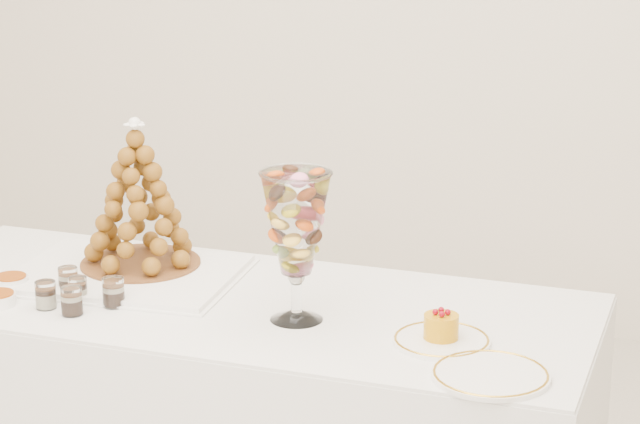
% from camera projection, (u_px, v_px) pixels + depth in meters
% --- Properties ---
extents(lace_tray, '(0.59, 0.46, 0.02)m').
position_uv_depth(lace_tray, '(127.00, 274.00, 3.23)').
color(lace_tray, white).
rests_on(lace_tray, buffet_table).
extents(macaron_vase, '(0.16, 0.16, 0.36)m').
position_uv_depth(macaron_vase, '(296.00, 225.00, 2.88)').
color(macaron_vase, white).
rests_on(macaron_vase, buffet_table).
extents(cake_plate, '(0.22, 0.22, 0.01)m').
position_uv_depth(cake_plate, '(442.00, 341.00, 2.81)').
color(cake_plate, white).
rests_on(cake_plate, buffet_table).
extents(spare_plate, '(0.25, 0.25, 0.01)m').
position_uv_depth(spare_plate, '(491.00, 375.00, 2.62)').
color(spare_plate, white).
rests_on(spare_plate, buffet_table).
extents(verrine_a, '(0.05, 0.05, 0.07)m').
position_uv_depth(verrine_a, '(68.00, 280.00, 3.11)').
color(verrine_a, white).
rests_on(verrine_a, buffet_table).
extents(verrine_b, '(0.05, 0.05, 0.06)m').
position_uv_depth(verrine_b, '(78.00, 289.00, 3.05)').
color(verrine_b, white).
rests_on(verrine_b, buffet_table).
extents(verrine_c, '(0.06, 0.06, 0.07)m').
position_uv_depth(verrine_c, '(114.00, 292.00, 3.02)').
color(verrine_c, white).
rests_on(verrine_c, buffet_table).
extents(verrine_d, '(0.06, 0.06, 0.07)m').
position_uv_depth(verrine_d, '(46.00, 295.00, 3.01)').
color(verrine_d, white).
rests_on(verrine_d, buffet_table).
extents(verrine_e, '(0.06, 0.06, 0.07)m').
position_uv_depth(verrine_e, '(72.00, 301.00, 2.97)').
color(verrine_e, white).
rests_on(verrine_e, buffet_table).
extents(ramekin_back, '(0.09, 0.09, 0.03)m').
position_uv_depth(ramekin_back, '(11.00, 282.00, 3.16)').
color(ramekin_back, white).
rests_on(ramekin_back, buffet_table).
extents(croquembouche, '(0.33, 0.33, 0.39)m').
position_uv_depth(croquembouche, '(138.00, 194.00, 3.22)').
color(croquembouche, brown).
rests_on(croquembouche, lace_tray).
extents(mousse_cake, '(0.08, 0.08, 0.07)m').
position_uv_depth(mousse_cake, '(441.00, 326.00, 2.80)').
color(mousse_cake, '#CE8A09').
rests_on(mousse_cake, cake_plate).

